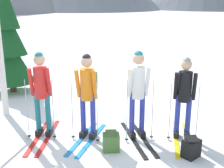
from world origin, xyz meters
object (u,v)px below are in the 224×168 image
object	(u,v)px
skier_in_red	(41,91)
pine_tree_near	(9,44)
skier_in_white	(137,89)
backpack_on_snow_front	(191,148)
skier_in_black	(184,95)
backpack_on_snow_beside	(111,142)
skier_in_orange	(88,91)

from	to	relation	value
skier_in_red	pine_tree_near	world-z (taller)	pine_tree_near
skier_in_white	backpack_on_snow_front	distance (m)	1.53
skier_in_red	skier_in_black	distance (m)	2.92
skier_in_white	pine_tree_near	world-z (taller)	pine_tree_near
skier_in_black	pine_tree_near	xyz separation A→B (m)	(-4.50, 3.28, 0.57)
skier_in_red	backpack_on_snow_beside	world-z (taller)	skier_in_red
skier_in_black	backpack_on_snow_beside	size ratio (longest dim) A/B	4.54
backpack_on_snow_front	backpack_on_snow_beside	distance (m)	1.50
backpack_on_snow_front	skier_in_white	bearing A→B (deg)	137.54
skier_in_red	backpack_on_snow_beside	size ratio (longest dim) A/B	4.76
pine_tree_near	skier_in_white	bearing A→B (deg)	-42.20
skier_in_white	skier_in_black	size ratio (longest dim) A/B	1.07
skier_in_white	backpack_on_snow_front	world-z (taller)	skier_in_white
skier_in_white	backpack_on_snow_beside	world-z (taller)	skier_in_white
skier_in_white	backpack_on_snow_beside	bearing A→B (deg)	-133.63
pine_tree_near	skier_in_black	bearing A→B (deg)	-36.08
skier_in_red	skier_in_black	size ratio (longest dim) A/B	1.05
backpack_on_snow_front	backpack_on_snow_beside	xyz separation A→B (m)	(-1.47, 0.27, 0.00)
skier_in_red	backpack_on_snow_beside	bearing A→B (deg)	-25.70
skier_in_orange	backpack_on_snow_beside	bearing A→B (deg)	-51.30
skier_in_white	skier_in_black	world-z (taller)	skier_in_white
skier_in_red	backpack_on_snow_front	bearing A→B (deg)	-18.23
skier_in_orange	skier_in_black	world-z (taller)	skier_in_orange
skier_in_black	skier_in_orange	bearing A→B (deg)	178.23
skier_in_black	backpack_on_snow_front	bearing A→B (deg)	-91.68
skier_in_black	backpack_on_snow_beside	world-z (taller)	skier_in_black
skier_in_orange	backpack_on_snow_beside	world-z (taller)	skier_in_orange
skier_in_red	pine_tree_near	size ratio (longest dim) A/B	0.55
pine_tree_near	backpack_on_snow_beside	bearing A→B (deg)	-51.68
skier_in_white	skier_in_black	distance (m)	0.96
skier_in_white	pine_tree_near	bearing A→B (deg)	137.80
skier_in_black	backpack_on_snow_beside	bearing A→B (deg)	-160.95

